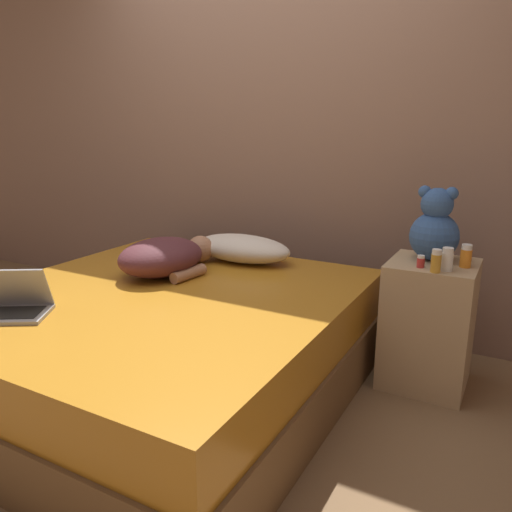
{
  "coord_description": "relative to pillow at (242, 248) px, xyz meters",
  "views": [
    {
      "loc": [
        1.49,
        -1.77,
        1.29
      ],
      "look_at": [
        0.39,
        0.23,
        0.69
      ],
      "focal_mm": 35.0,
      "sensor_mm": 36.0,
      "label": 1
    }
  ],
  "objects": [
    {
      "name": "pillow",
      "position": [
        0.0,
        0.0,
        0.0
      ],
      "size": [
        0.61,
        0.3,
        0.16
      ],
      "color": "beige",
      "rests_on": "bed"
    },
    {
      "name": "person_lying",
      "position": [
        -0.24,
        -0.41,
        0.02
      ],
      "size": [
        0.44,
        0.66,
        0.2
      ],
      "rotation": [
        0.0,
        0.0,
        -0.12
      ],
      "color": "#4C2328",
      "rests_on": "bed"
    },
    {
      "name": "bottle_red",
      "position": [
        1.03,
        -0.11,
        0.08
      ],
      "size": [
        0.04,
        0.04,
        0.06
      ],
      "color": "#B72D2D",
      "rests_on": "nightstand"
    },
    {
      "name": "nightstand",
      "position": [
        1.07,
        0.01,
        -0.27
      ],
      "size": [
        0.41,
        0.4,
        0.64
      ],
      "color": "tan",
      "rests_on": "ground_plane"
    },
    {
      "name": "laptop",
      "position": [
        -0.42,
        -1.21,
        -0.03
      ],
      "size": [
        0.36,
        0.33,
        0.2
      ],
      "rotation": [
        0.0,
        0.0,
        0.55
      ],
      "color": "#9E9EA3",
      "rests_on": "bed"
    },
    {
      "name": "bottle_amber",
      "position": [
        1.11,
        -0.16,
        0.11
      ],
      "size": [
        0.05,
        0.05,
        0.11
      ],
      "color": "gold",
      "rests_on": "nightstand"
    },
    {
      "name": "teddy_bear",
      "position": [
        1.06,
        0.06,
        0.21
      ],
      "size": [
        0.24,
        0.24,
        0.36
      ],
      "color": "#335693",
      "rests_on": "nightstand"
    },
    {
      "name": "ground_plane",
      "position": [
        -0.05,
        -0.68,
        -0.59
      ],
      "size": [
        12.0,
        12.0,
        0.0
      ],
      "primitive_type": "plane",
      "color": "brown"
    },
    {
      "name": "bed",
      "position": [
        -0.05,
        -0.68,
        -0.34
      ],
      "size": [
        1.72,
        1.84,
        0.51
      ],
      "color": "brown",
      "rests_on": "ground_plane"
    },
    {
      "name": "bottle_orange",
      "position": [
        1.22,
        0.0,
        0.11
      ],
      "size": [
        0.05,
        0.05,
        0.11
      ],
      "color": "orange",
      "rests_on": "nightstand"
    },
    {
      "name": "wall_back",
      "position": [
        -0.05,
        0.52,
        0.71
      ],
      "size": [
        8.0,
        0.06,
        2.6
      ],
      "color": "#846656",
      "rests_on": "ground_plane"
    },
    {
      "name": "bottle_white",
      "position": [
        1.15,
        -0.1,
        0.11
      ],
      "size": [
        0.05,
        0.05,
        0.11
      ],
      "color": "white",
      "rests_on": "nightstand"
    }
  ]
}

